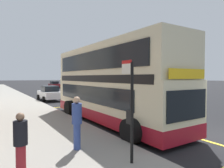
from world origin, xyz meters
TOP-DOWN VIEW (x-y plane):
  - ground_plane at (0.00, 32.00)m, footprint 260.00×260.00m
  - double_decker_bus at (-2.46, 5.68)m, footprint 3.18×10.68m
  - bus_bay_markings at (-2.46, 5.66)m, footprint 3.08×13.87m
  - bus_stop_sign at (-5.02, 0.37)m, footprint 0.09×0.51m
  - parked_car_white_distant at (-2.69, 17.97)m, footprint 2.09×4.20m
  - parked_car_maroon_ahead at (4.59, 41.50)m, footprint 2.09×4.20m
  - pedestrian_waiting_near_sign at (-5.94, 2.14)m, footprint 0.34×0.34m
  - pedestrian_further_back at (-7.81, 1.23)m, footprint 0.34×0.34m

SIDE VIEW (x-z plane):
  - ground_plane at x=0.00m, z-range 0.00..0.00m
  - bus_bay_markings at x=-2.46m, z-range 0.00..0.01m
  - parked_car_white_distant at x=-2.69m, z-range -0.01..1.61m
  - parked_car_maroon_ahead at x=4.59m, z-range -0.01..1.61m
  - pedestrian_further_back at x=-7.81m, z-range 0.20..1.78m
  - pedestrian_waiting_near_sign at x=-5.94m, z-range 0.23..2.03m
  - bus_stop_sign at x=-5.02m, z-range 0.37..3.33m
  - double_decker_bus at x=-2.46m, z-range -0.14..4.26m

